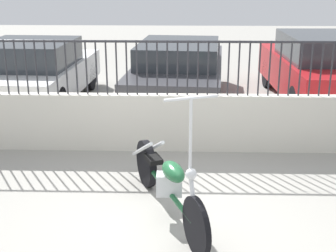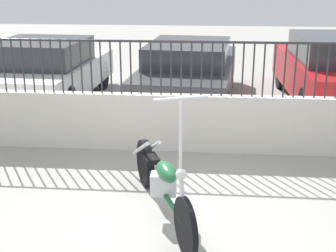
% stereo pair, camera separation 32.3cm
% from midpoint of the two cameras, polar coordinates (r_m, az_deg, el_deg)
% --- Properties ---
extents(ground_plane, '(40.00, 40.00, 0.00)m').
position_cam_midpoint_polar(ground_plane, '(5.07, -1.11, -12.52)').
color(ground_plane, gray).
extents(low_wall, '(9.93, 0.18, 0.87)m').
position_cam_midpoint_polar(low_wall, '(7.05, -0.20, 0.40)').
color(low_wall, beige).
rests_on(low_wall, ground_plane).
extents(fence_railing, '(9.93, 0.04, 0.80)m').
position_cam_midpoint_polar(fence_railing, '(6.82, -0.21, 8.00)').
color(fence_railing, '#2D2D33').
rests_on(fence_railing, low_wall).
extents(motorcycle_green, '(0.99, 2.17, 1.53)m').
position_cam_midpoint_polar(motorcycle_green, '(5.26, -2.14, -6.49)').
color(motorcycle_green, black).
rests_on(motorcycle_green, ground_plane).
extents(car_white, '(2.04, 3.99, 1.30)m').
position_cam_midpoint_polar(car_white, '(10.01, -17.01, 6.31)').
color(car_white, black).
rests_on(car_white, ground_plane).
extents(car_dark_grey, '(2.07, 4.60, 1.28)m').
position_cam_midpoint_polar(car_dark_grey, '(9.64, 0.42, 6.66)').
color(car_dark_grey, black).
rests_on(car_dark_grey, ground_plane).
extents(car_red, '(1.91, 4.28, 1.43)m').
position_cam_midpoint_polar(car_red, '(10.12, 17.41, 6.72)').
color(car_red, black).
rests_on(car_red, ground_plane).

